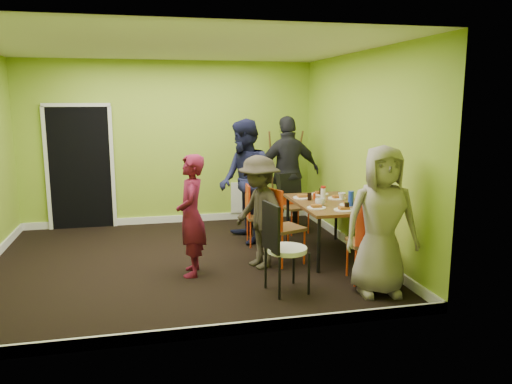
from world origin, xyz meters
TOP-DOWN VIEW (x-y plane):
  - ground at (0.00, 0.00)m, footprint 5.00×5.00m
  - room_walls at (-0.02, 0.04)m, footprint 5.04×4.54m
  - dining_table at (2.02, -0.11)m, footprint 0.90×1.50m
  - chair_left_far at (1.12, 0.56)m, footprint 0.41×0.40m
  - chair_left_near at (1.25, -0.37)m, footprint 0.54×0.54m
  - chair_back_end at (1.88, 1.27)m, footprint 0.48×0.54m
  - chair_front_end at (2.08, -1.28)m, footprint 0.47×0.48m
  - chair_bentwood at (1.00, -1.33)m, footprint 0.48×0.47m
  - easel at (1.98, 2.02)m, footprint 0.65×0.61m
  - plate_near_left at (1.75, 0.25)m, footprint 0.26×0.26m
  - plate_near_right at (1.72, -0.44)m, footprint 0.25×0.25m
  - plate_far_back at (2.09, 0.45)m, footprint 0.26×0.26m
  - plate_far_front at (2.02, -0.64)m, footprint 0.26×0.26m
  - plate_wall_back at (2.22, 0.09)m, footprint 0.26×0.26m
  - plate_wall_front at (2.21, -0.38)m, footprint 0.26×0.26m
  - thermos at (1.94, -0.10)m, footprint 0.07×0.07m
  - blue_bottle at (2.19, -0.47)m, footprint 0.07×0.07m
  - orange_bottle at (1.89, 0.14)m, footprint 0.04×0.04m
  - glass_mid at (1.80, 0.07)m, footprint 0.06×0.06m
  - glass_back at (2.09, 0.38)m, footprint 0.07×0.07m
  - glass_front at (2.05, -0.65)m, footprint 0.06×0.06m
  - cup_a at (1.82, -0.30)m, footprint 0.13×0.13m
  - cup_b at (2.26, 0.01)m, footprint 0.11×0.11m
  - person_standing at (0.08, -0.50)m, footprint 0.42×0.59m
  - person_left_far at (1.01, 0.79)m, footprint 0.83×1.00m
  - person_left_near at (0.96, -0.41)m, footprint 0.83×1.07m
  - person_back_end at (1.90, 1.47)m, footprint 1.14×0.56m
  - person_front_end at (2.07, -1.58)m, footprint 0.89×0.64m

SIDE VIEW (x-z plane):
  - ground at x=0.00m, z-range 0.00..0.00m
  - chair_left_far at x=1.12m, z-range 0.06..0.97m
  - chair_front_end at x=2.08m, z-range 0.06..1.08m
  - chair_bentwood at x=1.00m, z-range 0.05..1.09m
  - chair_left_near at x=1.25m, z-range 0.06..1.09m
  - chair_back_end at x=1.88m, z-range 0.20..1.15m
  - dining_table at x=2.02m, z-range 0.32..1.07m
  - person_left_near at x=0.96m, z-range 0.00..1.46m
  - person_standing at x=0.08m, z-range 0.00..1.50m
  - plate_near_left at x=1.75m, z-range 0.75..0.76m
  - plate_near_right at x=1.72m, z-range 0.75..0.76m
  - plate_far_back at x=2.09m, z-range 0.75..0.76m
  - plate_far_front at x=2.02m, z-range 0.75..0.76m
  - plate_wall_back at x=2.22m, z-range 0.75..0.76m
  - plate_wall_front at x=2.21m, z-range 0.75..0.76m
  - orange_bottle at x=1.89m, z-range 0.75..0.84m
  - easel at x=1.98m, z-range -0.01..1.60m
  - cup_b at x=2.26m, z-range 0.75..0.85m
  - cup_a at x=1.82m, z-range 0.75..0.85m
  - glass_mid at x=1.80m, z-range 0.75..0.85m
  - glass_back at x=2.09m, z-range 0.75..0.86m
  - glass_front at x=2.05m, z-range 0.75..0.86m
  - person_front_end at x=2.07m, z-range 0.00..1.67m
  - thermos at x=1.94m, z-range 0.75..0.95m
  - blue_bottle at x=2.19m, z-range 0.75..0.96m
  - person_left_far at x=1.01m, z-range 0.00..1.87m
  - person_back_end at x=1.90m, z-range 0.00..1.88m
  - room_walls at x=-0.02m, z-range -0.42..2.40m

